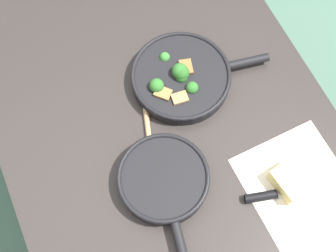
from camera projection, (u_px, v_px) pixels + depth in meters
ground_plane at (168, 195)px, 1.98m from camera, size 14.00×14.00×0.00m
dining_table_red at (168, 138)px, 1.37m from camera, size 1.33×0.91×0.73m
skillet_broccoli at (181, 77)px, 1.33m from camera, size 0.29×0.40×0.07m
skillet_eggs at (164, 180)px, 1.21m from camera, size 0.36×0.24×0.05m
wooden_spoon at (149, 137)px, 1.28m from camera, size 0.38×0.14×0.02m
parchment_sheet at (303, 193)px, 1.23m from camera, size 0.34×0.28×0.00m
grater_knife at (281, 193)px, 1.22m from camera, size 0.10×0.27×0.02m
cheese_block at (289, 182)px, 1.21m from camera, size 0.10×0.08×0.05m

